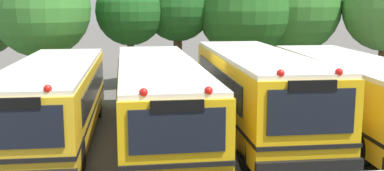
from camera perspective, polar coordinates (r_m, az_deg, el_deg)
ground_plane at (r=15.54m, az=1.83°, el=-5.78°), size 160.00×160.00×0.00m
school_bus_0 at (r=15.10m, az=-16.23°, el=-1.48°), size 2.49×9.57×2.51m
school_bus_1 at (r=14.88m, az=-4.07°, el=-1.23°), size 2.69×10.96×2.52m
school_bus_2 at (r=15.31m, az=7.74°, el=-0.54°), size 2.56×9.55×2.76m
school_bus_3 at (r=16.44m, az=18.42°, el=-0.62°), size 2.79×9.83×2.54m
tree_1 at (r=22.28m, az=-17.82°, el=8.82°), size 4.40×4.40×6.15m
tree_2 at (r=23.45m, az=-7.32°, el=8.77°), size 3.31×3.31×5.42m
tree_3 at (r=24.27m, az=-2.11°, el=9.42°), size 3.55×3.46×5.70m
tree_4 at (r=24.43m, az=6.70°, el=8.97°), size 4.74×4.68×6.13m
tree_5 at (r=26.15m, az=12.19°, el=9.43°), size 4.96×4.96×6.44m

